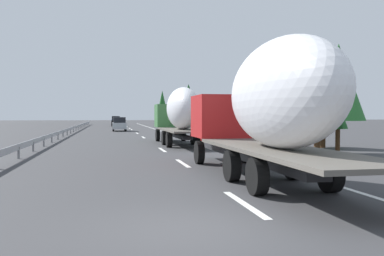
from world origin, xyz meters
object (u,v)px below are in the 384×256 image
(truck_lead, at_px, (179,113))
(road_sign, at_px, (183,116))
(car_silver_hatch, at_px, (119,124))
(car_blue_sedan, at_px, (115,120))
(truck_trailing, at_px, (265,105))
(car_black_suv, at_px, (116,121))

(truck_lead, bearing_deg, road_sign, -11.15)
(car_silver_hatch, bearing_deg, car_blue_sedan, -0.03)
(truck_lead, distance_m, car_silver_hatch, 27.78)
(truck_lead, bearing_deg, truck_trailing, 180.00)
(car_black_suv, bearing_deg, truck_trailing, -176.85)
(truck_trailing, bearing_deg, road_sign, -5.40)
(car_silver_hatch, bearing_deg, car_black_suv, 0.22)
(truck_trailing, bearing_deg, car_black_suv, 3.15)
(truck_trailing, xyz_separation_m, car_black_suv, (69.57, 3.83, -1.57))
(truck_trailing, distance_m, car_silver_hatch, 44.76)
(truck_lead, xyz_separation_m, car_black_suv, (52.49, 3.83, -1.37))
(truck_lead, height_order, truck_trailing, truck_trailing)
(truck_trailing, bearing_deg, truck_lead, -0.00)
(car_silver_hatch, height_order, road_sign, road_sign)
(car_silver_hatch, relative_size, road_sign, 1.46)
(car_silver_hatch, bearing_deg, truck_trailing, -175.21)
(car_blue_sedan, bearing_deg, truck_trailing, -177.54)
(truck_trailing, height_order, car_silver_hatch, truck_trailing)
(car_black_suv, distance_m, car_silver_hatch, 25.00)
(car_black_suv, xyz_separation_m, road_sign, (-36.77, -6.93, 1.13))
(truck_trailing, xyz_separation_m, car_blue_sedan, (86.37, 3.72, -1.57))
(truck_lead, distance_m, car_black_suv, 52.64)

